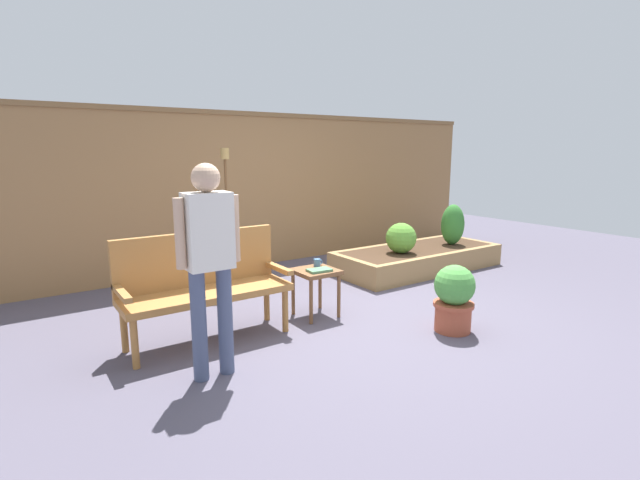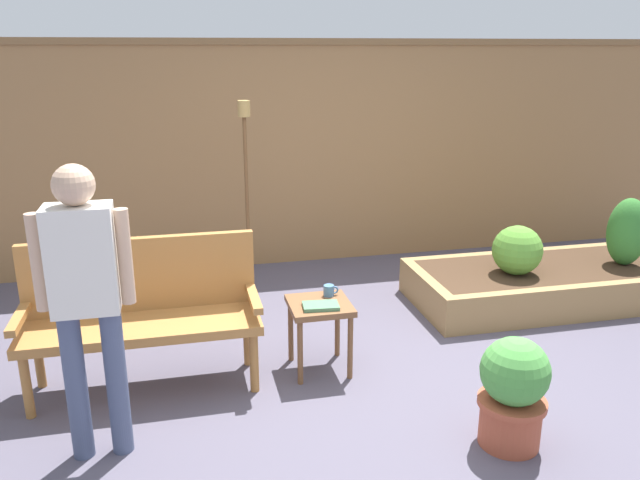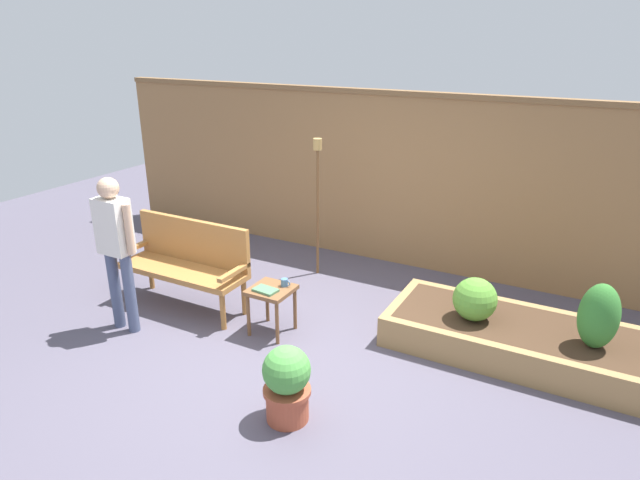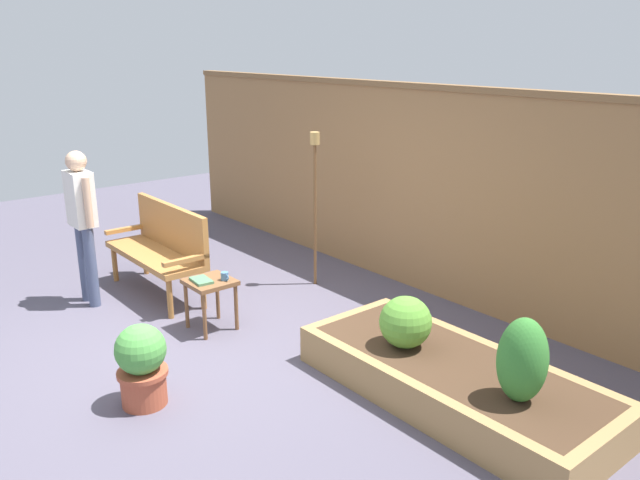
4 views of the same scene
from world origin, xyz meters
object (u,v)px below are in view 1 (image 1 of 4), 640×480
at_px(book_on_table, 319,270).
at_px(potted_boxwood, 454,297).
at_px(person_by_bench, 209,253).
at_px(shrub_far_corner, 453,225).
at_px(side_table, 316,278).
at_px(tiki_torch, 226,193).
at_px(garden_bench, 203,278).
at_px(cup_on_table, 317,262).
at_px(shrub_near_bench, 401,238).

height_order(book_on_table, potted_boxwood, potted_boxwood).
bearing_deg(person_by_bench, shrub_far_corner, 17.29).
relative_size(side_table, shrub_far_corner, 0.83).
height_order(shrub_far_corner, tiki_torch, tiki_torch).
relative_size(garden_bench, person_by_bench, 0.92).
bearing_deg(cup_on_table, book_on_table, -118.76).
relative_size(garden_bench, side_table, 3.00).
bearing_deg(shrub_near_bench, book_on_table, -157.82).
relative_size(cup_on_table, book_on_table, 0.45).
xyz_separation_m(side_table, potted_boxwood, (0.82, -1.05, -0.07)).
height_order(shrub_near_bench, shrub_far_corner, shrub_far_corner).
distance_m(cup_on_table, potted_boxwood, 1.38).
bearing_deg(side_table, garden_bench, 175.31).
bearing_deg(book_on_table, side_table, 87.79).
xyz_separation_m(cup_on_table, tiki_torch, (-0.38, 1.37, 0.63)).
height_order(potted_boxwood, tiki_torch, tiki_torch).
relative_size(potted_boxwood, shrub_far_corner, 1.07).
distance_m(potted_boxwood, shrub_far_corner, 2.64).
distance_m(cup_on_table, shrub_far_corner, 2.78).
distance_m(garden_bench, shrub_far_corner, 3.98).
bearing_deg(side_table, shrub_near_bench, 20.07).
height_order(cup_on_table, shrub_near_bench, shrub_near_bench).
distance_m(shrub_near_bench, person_by_bench, 3.41).
bearing_deg(shrub_near_bench, person_by_bench, -157.60).
height_order(side_table, cup_on_table, cup_on_table).
relative_size(garden_bench, tiki_torch, 0.86).
distance_m(book_on_table, potted_boxwood, 1.29).
bearing_deg(shrub_near_bench, tiki_torch, 158.76).
relative_size(garden_bench, potted_boxwood, 2.31).
height_order(book_on_table, shrub_near_bench, shrub_near_bench).
height_order(garden_bench, book_on_table, garden_bench).
xyz_separation_m(book_on_table, tiki_torch, (-0.28, 1.55, 0.65)).
bearing_deg(side_table, person_by_bench, -154.57).
xyz_separation_m(side_table, cup_on_table, (0.09, 0.10, 0.12)).
bearing_deg(shrub_far_corner, tiki_torch, 165.34).
relative_size(cup_on_table, potted_boxwood, 0.17).
bearing_deg(person_by_bench, side_table, 25.43).
relative_size(book_on_table, tiki_torch, 0.14).
xyz_separation_m(potted_boxwood, shrub_near_bench, (0.98, 1.71, 0.18)).
bearing_deg(book_on_table, shrub_near_bench, 27.84).
relative_size(garden_bench, cup_on_table, 13.98).
distance_m(potted_boxwood, person_by_bench, 2.27).
distance_m(book_on_table, tiki_torch, 1.71).
bearing_deg(cup_on_table, tiki_torch, 105.55).
distance_m(cup_on_table, tiki_torch, 1.55).
bearing_deg(cup_on_table, shrub_near_bench, 17.93).
distance_m(side_table, potted_boxwood, 1.33).
bearing_deg(person_by_bench, garden_bench, 73.90).
bearing_deg(potted_boxwood, side_table, 128.00).
distance_m(garden_bench, book_on_table, 1.13).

